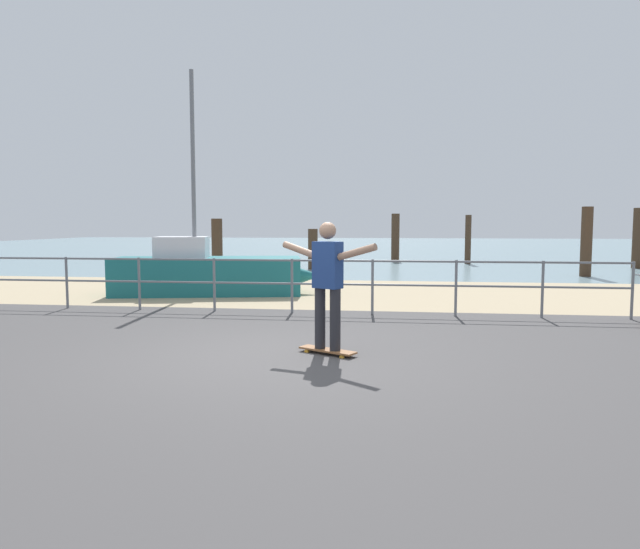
% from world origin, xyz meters
% --- Properties ---
extents(ground_plane, '(24.00, 10.00, 0.04)m').
position_xyz_m(ground_plane, '(0.00, -1.00, 0.00)').
color(ground_plane, '#474444').
rests_on(ground_plane, ground).
extents(beach_strip, '(24.00, 6.00, 0.04)m').
position_xyz_m(beach_strip, '(0.00, 7.00, 0.00)').
color(beach_strip, tan).
rests_on(beach_strip, ground).
extents(sea_surface, '(72.00, 50.00, 0.04)m').
position_xyz_m(sea_surface, '(0.00, 35.00, 0.00)').
color(sea_surface, '#75939E').
rests_on(sea_surface, ground).
extents(railing_fence, '(12.23, 0.05, 1.05)m').
position_xyz_m(railing_fence, '(-0.41, 3.60, 0.70)').
color(railing_fence, slate).
rests_on(railing_fence, ground).
extents(sailboat, '(5.07, 2.23, 5.28)m').
position_xyz_m(sailboat, '(-2.77, 6.24, 0.52)').
color(sailboat, '#19666B').
rests_on(sailboat, ground).
extents(skateboard, '(0.80, 0.56, 0.08)m').
position_xyz_m(skateboard, '(0.66, 0.22, 0.07)').
color(skateboard, brown).
rests_on(skateboard, ground).
extents(skateboarder, '(1.31, 0.77, 1.65)m').
position_xyz_m(skateboarder, '(0.66, 0.22, 1.02)').
color(skateboarder, '#26262B').
rests_on(skateboarder, skateboard).
extents(groyne_post_0, '(0.37, 0.37, 1.88)m').
position_xyz_m(groyne_post_0, '(-4.52, 12.02, 0.94)').
color(groyne_post_0, '#422D1E').
rests_on(groyne_post_0, ground).
extents(groyne_post_1, '(0.36, 0.36, 1.51)m').
position_xyz_m(groyne_post_1, '(-1.50, 14.03, 0.76)').
color(groyne_post_1, '#422D1E').
rests_on(groyne_post_1, ground).
extents(groyne_post_2, '(0.36, 0.36, 2.15)m').
position_xyz_m(groyne_post_2, '(1.53, 19.22, 1.08)').
color(groyne_post_2, '#422D1E').
rests_on(groyne_post_2, ground).
extents(groyne_post_3, '(0.25, 0.25, 2.07)m').
position_xyz_m(groyne_post_3, '(4.55, 17.74, 1.03)').
color(groyne_post_3, '#422D1E').
rests_on(groyne_post_3, ground).
extents(groyne_post_4, '(0.35, 0.35, 2.25)m').
position_xyz_m(groyne_post_4, '(7.57, 12.27, 1.12)').
color(groyne_post_4, '#422D1E').
rests_on(groyne_post_4, ground).
extents(groyne_post_5, '(0.38, 0.38, 2.29)m').
position_xyz_m(groyne_post_5, '(10.60, 16.06, 1.15)').
color(groyne_post_5, '#422D1E').
rests_on(groyne_post_5, ground).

